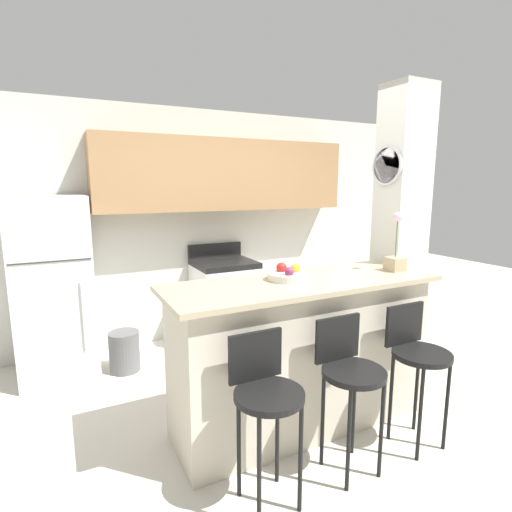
% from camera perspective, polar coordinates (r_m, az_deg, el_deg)
% --- Properties ---
extents(ground_plane, '(14.00, 14.00, 0.00)m').
position_cam_1_polar(ground_plane, '(3.22, 6.32, -22.61)').
color(ground_plane, beige).
extents(wall_back, '(5.60, 0.38, 2.55)m').
position_cam_1_polar(wall_back, '(4.56, -6.20, 7.50)').
color(wall_back, silver).
rests_on(wall_back, ground_plane).
extents(pillar_right, '(0.38, 0.32, 2.55)m').
position_cam_1_polar(pillar_right, '(3.67, 19.78, 2.41)').
color(pillar_right, silver).
rests_on(pillar_right, ground_plane).
extents(counter_bar, '(1.95, 0.68, 1.09)m').
position_cam_1_polar(counter_bar, '(2.96, 6.54, -13.64)').
color(counter_bar, beige).
rests_on(counter_bar, ground_plane).
extents(refrigerator, '(0.65, 0.69, 1.64)m').
position_cam_1_polar(refrigerator, '(4.06, -26.93, -4.02)').
color(refrigerator, white).
rests_on(refrigerator, ground_plane).
extents(stove_range, '(0.64, 0.60, 1.07)m').
position_cam_1_polar(stove_range, '(4.51, -4.49, -6.32)').
color(stove_range, white).
rests_on(stove_range, ground_plane).
extents(bar_stool_left, '(0.38, 0.38, 0.94)m').
position_cam_1_polar(bar_stool_left, '(2.26, 1.38, -19.20)').
color(bar_stool_left, black).
rests_on(bar_stool_left, ground_plane).
extents(bar_stool_mid, '(0.38, 0.38, 0.94)m').
position_cam_1_polar(bar_stool_mid, '(2.55, 13.17, -15.89)').
color(bar_stool_mid, black).
rests_on(bar_stool_mid, ground_plane).
extents(bar_stool_right, '(0.38, 0.38, 0.94)m').
position_cam_1_polar(bar_stool_right, '(2.92, 21.98, -12.91)').
color(bar_stool_right, black).
rests_on(bar_stool_right, ground_plane).
extents(orchid_vase, '(0.12, 0.12, 0.45)m').
position_cam_1_polar(orchid_vase, '(3.22, 19.28, 0.03)').
color(orchid_vase, tan).
rests_on(orchid_vase, counter_bar).
extents(fruit_bowl, '(0.29, 0.29, 0.11)m').
position_cam_1_polar(fruit_bowl, '(2.78, 4.60, -2.69)').
color(fruit_bowl, silver).
rests_on(fruit_bowl, counter_bar).
extents(trash_bin, '(0.28, 0.28, 0.38)m').
position_cam_1_polar(trash_bin, '(4.06, -18.29, -12.81)').
color(trash_bin, '#59595B').
rests_on(trash_bin, ground_plane).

